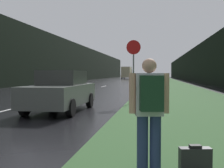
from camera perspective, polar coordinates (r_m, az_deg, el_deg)
grass_verge at (r=41.94m, az=11.00°, el=0.12°), size 6.00×240.00×0.02m
lane_stripe_b at (r=11.91m, az=-20.43°, el=-4.96°), size 0.12×3.00×0.01m
lane_stripe_c at (r=18.31m, az=-9.66°, el=-2.42°), size 0.12×3.00×0.01m
lane_stripe_d at (r=25.03m, az=-4.58°, el=-1.19°), size 0.12×3.00×0.01m
lane_stripe_e at (r=31.87m, az=-1.66°, el=-0.47°), size 0.12×3.00×0.01m
treeline_far_side at (r=54.39m, az=-8.53°, el=4.46°), size 2.00×140.00×7.37m
treeline_near_side at (r=52.46m, az=17.18°, el=3.73°), size 2.00×140.00×6.01m
stop_sign at (r=13.61m, az=4.39°, el=3.92°), size 0.69×0.07×3.06m
hitchhiker_with_backpack at (r=4.02m, az=7.63°, el=-4.87°), size 0.57×0.46×1.66m
suitcase at (r=4.35m, az=16.54°, el=-14.65°), size 0.47×0.23×0.42m
car_passing_near at (r=10.99m, az=-10.29°, el=-1.43°), size 1.83×4.38×1.56m
delivery_truck at (r=79.35m, az=3.04°, el=2.35°), size 2.51×8.73×3.32m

